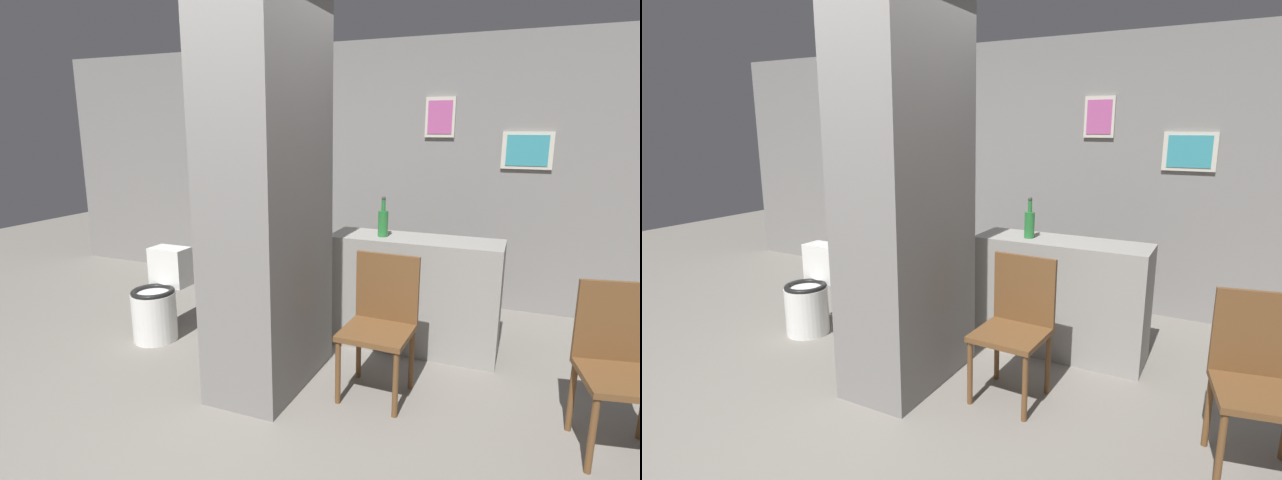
# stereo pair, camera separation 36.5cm
# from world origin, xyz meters

# --- Properties ---
(ground_plane) EXTENTS (14.00, 14.00, 0.00)m
(ground_plane) POSITION_xyz_m (0.00, 0.00, 0.00)
(ground_plane) COLOR slate
(wall_back) EXTENTS (8.00, 0.09, 2.60)m
(wall_back) POSITION_xyz_m (0.00, 2.63, 1.30)
(wall_back) COLOR gray
(wall_back) RESTS_ON ground_plane
(pillar_center) EXTENTS (0.56, 0.98, 2.60)m
(pillar_center) POSITION_xyz_m (-0.05, 0.49, 1.30)
(pillar_center) COLOR gray
(pillar_center) RESTS_ON ground_plane
(counter_shelf) EXTENTS (1.33, 0.44, 0.91)m
(counter_shelf) POSITION_xyz_m (0.75, 1.40, 0.46)
(counter_shelf) COLOR gray
(counter_shelf) RESTS_ON ground_plane
(toilet) EXTENTS (0.36, 0.52, 0.75)m
(toilet) POSITION_xyz_m (-1.27, 0.77, 0.32)
(toilet) COLOR white
(toilet) RESTS_ON ground_plane
(chair_near_pillar) EXTENTS (0.45, 0.45, 0.93)m
(chair_near_pillar) POSITION_xyz_m (0.70, 0.63, 0.52)
(chair_near_pillar) COLOR brown
(chair_near_pillar) RESTS_ON ground_plane
(chair_by_doorway) EXTENTS (0.51, 0.51, 0.93)m
(chair_by_doorway) POSITION_xyz_m (2.08, 0.53, 0.52)
(chair_by_doorway) COLOR brown
(chair_by_doorway) RESTS_ON ground_plane
(bicycle) EXTENTS (1.60, 0.42, 0.69)m
(bicycle) POSITION_xyz_m (-0.60, 1.53, 0.34)
(bicycle) COLOR black
(bicycle) RESTS_ON ground_plane
(bottle_tall) EXTENTS (0.08, 0.08, 0.32)m
(bottle_tall) POSITION_xyz_m (0.50, 1.36, 1.03)
(bottle_tall) COLOR #267233
(bottle_tall) RESTS_ON counter_shelf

